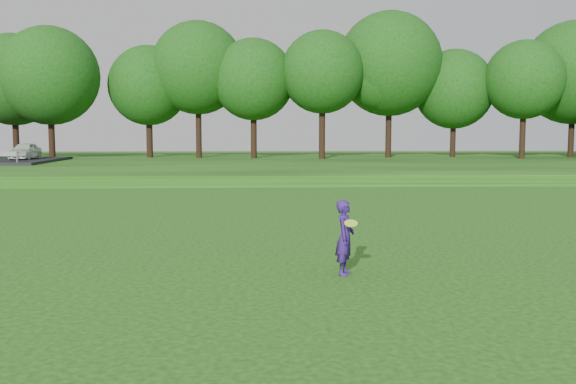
{
  "coord_description": "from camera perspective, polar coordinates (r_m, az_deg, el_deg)",
  "views": [
    {
      "loc": [
        2.74,
        -12.95,
        2.98
      ],
      "look_at": [
        3.41,
        3.86,
        1.3
      ],
      "focal_mm": 40.0,
      "sensor_mm": 36.0,
      "label": 1
    }
  ],
  "objects": [
    {
      "name": "ground",
      "position": [
        13.57,
        -13.98,
        -7.16
      ],
      "size": [
        140.0,
        140.0,
        0.0
      ],
      "primitive_type": "plane",
      "color": "#15420C",
      "rests_on": "ground"
    },
    {
      "name": "woman",
      "position": [
        13.11,
        5.09,
        -4.04
      ],
      "size": [
        0.53,
        0.9,
        1.53
      ],
      "color": "navy",
      "rests_on": "ground"
    },
    {
      "name": "walking_path",
      "position": [
        33.2,
        -7.02,
        0.55
      ],
      "size": [
        130.0,
        1.6,
        0.04
      ],
      "primitive_type": "cube",
      "color": "gray",
      "rests_on": "ground"
    },
    {
      "name": "treeline",
      "position": [
        51.28,
        -5.45,
        11.41
      ],
      "size": [
        104.0,
        7.0,
        15.0
      ],
      "primitive_type": null,
      "color": "#143F0E",
      "rests_on": "berm"
    },
    {
      "name": "berm",
      "position": [
        47.11,
        -5.63,
        2.42
      ],
      "size": [
        130.0,
        30.0,
        0.6
      ],
      "primitive_type": "cube",
      "color": "#15420C",
      "rests_on": "ground"
    }
  ]
}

